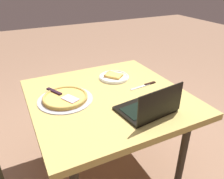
{
  "coord_description": "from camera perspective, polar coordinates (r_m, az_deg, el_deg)",
  "views": [
    {
      "loc": [
        1.28,
        -0.6,
        1.52
      ],
      "look_at": [
        -0.01,
        0.03,
        0.76
      ],
      "focal_mm": 35.7,
      "sensor_mm": 36.0,
      "label": 1
    }
  ],
  "objects": [
    {
      "name": "pizza_plate",
      "position": [
        1.88,
        0.46,
        3.34
      ],
      "size": [
        0.25,
        0.25,
        0.04
      ],
      "color": "silver",
      "rests_on": "dining_table"
    },
    {
      "name": "dining_table",
      "position": [
        1.66,
        -0.92,
        -3.51
      ],
      "size": [
        1.09,
        1.1,
        0.73
      ],
      "color": "tan",
      "rests_on": "ground_plane"
    },
    {
      "name": "ground_plane",
      "position": [
        2.08,
        -0.77,
        -19.3
      ],
      "size": [
        12.0,
        12.0,
        0.0
      ],
      "primitive_type": "plane",
      "color": "#8D6951"
    },
    {
      "name": "laptop",
      "position": [
        1.42,
        9.48,
        -4.5
      ],
      "size": [
        0.3,
        0.37,
        0.21
      ],
      "color": "black",
      "rests_on": "dining_table"
    },
    {
      "name": "table_knife",
      "position": [
        1.78,
        8.59,
        1.17
      ],
      "size": [
        0.04,
        0.24,
        0.01
      ],
      "color": "silver",
      "rests_on": "dining_table"
    },
    {
      "name": "pizza_tray",
      "position": [
        1.59,
        -11.91,
        -2.07
      ],
      "size": [
        0.38,
        0.38,
        0.04
      ],
      "color": "#A7A5AA",
      "rests_on": "dining_table"
    }
  ]
}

